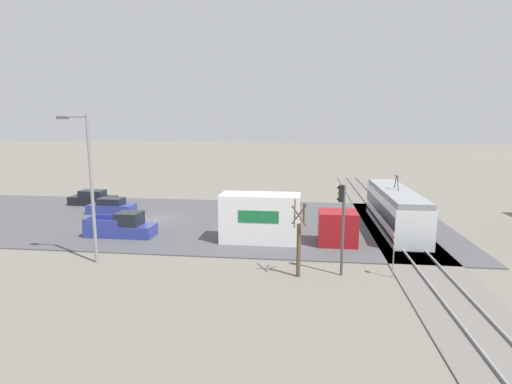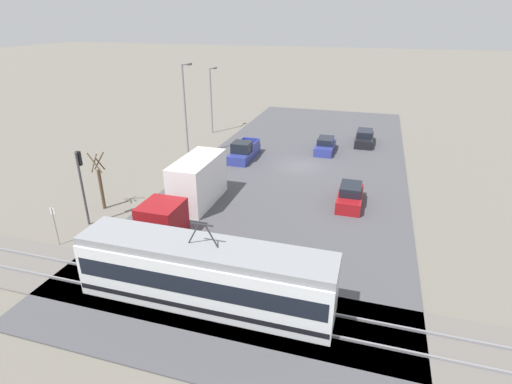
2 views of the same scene
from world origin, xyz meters
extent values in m
plane|color=slate|center=(0.00, 0.00, 0.00)|extent=(320.00, 320.00, 0.00)
cube|color=#4C4C51|center=(0.00, 0.00, 0.04)|extent=(19.38, 50.85, 0.08)
cube|color=slate|center=(0.00, 20.70, 0.04)|extent=(63.41, 4.40, 0.08)
cube|color=gray|center=(0.00, 19.98, 0.15)|extent=(62.14, 0.10, 0.14)
cube|color=gray|center=(0.00, 21.42, 0.15)|extent=(62.14, 0.10, 0.14)
cube|color=white|center=(0.72, 20.70, 1.50)|extent=(12.71, 2.65, 2.83)
cube|color=black|center=(0.72, 20.70, 1.83)|extent=(12.33, 2.68, 0.94)
cube|color=black|center=(0.72, 20.70, 0.62)|extent=(12.58, 2.69, 0.27)
cube|color=gray|center=(0.72, 20.70, 3.12)|extent=(12.71, 2.44, 0.40)
cylinder|color=#2D2D33|center=(0.27, 20.70, 3.87)|extent=(0.66, 0.07, 1.15)
cylinder|color=#2D2D33|center=(1.17, 20.70, 3.87)|extent=(0.66, 0.07, 1.15)
cube|color=#2D2D33|center=(0.72, 20.70, 4.42)|extent=(1.10, 0.08, 0.06)
cube|color=maroon|center=(5.85, 15.68, 1.27)|extent=(2.44, 2.69, 2.39)
cube|color=white|center=(5.85, 10.13, 1.83)|extent=(2.44, 5.72, 3.51)
cube|color=#196B38|center=(7.08, 10.13, 2.19)|extent=(0.02, 2.86, 0.88)
cube|color=navy|center=(5.77, -0.65, 0.53)|extent=(1.90, 5.22, 0.90)
cube|color=black|center=(5.77, 0.08, 1.47)|extent=(1.75, 1.77, 0.98)
cube|color=navy|center=(6.65, -1.75, 1.25)|extent=(0.11, 2.61, 0.53)
cube|color=navy|center=(4.90, -1.75, 1.25)|extent=(0.11, 2.61, 0.53)
cube|color=navy|center=(5.77, -3.15, 1.25)|extent=(1.75, 0.21, 0.53)
cube|color=red|center=(6.51, -3.23, 0.80)|extent=(0.14, 0.04, 0.18)
cube|color=maroon|center=(-5.24, 7.22, 0.54)|extent=(1.78, 4.24, 0.93)
cube|color=black|center=(-5.24, 7.22, 1.35)|extent=(1.53, 2.20, 0.68)
cube|color=navy|center=(-1.71, -5.18, 0.51)|extent=(1.79, 4.41, 0.86)
cube|color=black|center=(-1.71, -5.18, 1.26)|extent=(1.54, 2.29, 0.63)
cube|color=black|center=(-5.50, -9.20, 0.53)|extent=(1.88, 4.76, 0.90)
cube|color=black|center=(-5.50, -9.20, 1.31)|extent=(1.62, 2.48, 0.66)
cylinder|color=#47474C|center=(11.76, 15.48, 2.61)|extent=(0.16, 0.16, 5.22)
cube|color=black|center=(11.76, 15.30, 4.75)|extent=(0.28, 0.22, 0.95)
sphere|color=#390606|center=(11.76, 15.18, 5.07)|extent=(0.18, 0.18, 0.18)
sphere|color=yellow|center=(11.76, 15.18, 4.75)|extent=(0.18, 0.18, 0.18)
sphere|color=black|center=(11.76, 15.18, 4.43)|extent=(0.18, 0.18, 0.18)
cylinder|color=brown|center=(12.28, 13.03, 1.54)|extent=(0.24, 0.24, 3.08)
cylinder|color=brown|center=(12.53, 13.03, 3.57)|extent=(0.09, 0.87, 1.19)
cylinder|color=brown|center=(12.28, 13.28, 3.68)|extent=(1.05, 0.09, 1.44)
cylinder|color=brown|center=(12.03, 13.03, 3.57)|extent=(0.09, 0.87, 1.19)
cylinder|color=brown|center=(12.28, 12.78, 3.68)|extent=(1.05, 0.09, 1.44)
cylinder|color=gray|center=(11.42, 0.43, 4.56)|extent=(0.20, 0.20, 9.11)
cylinder|color=gray|center=(11.42, -0.37, 8.99)|extent=(0.12, 1.60, 0.12)
cube|color=#515156|center=(11.42, -1.12, 8.93)|extent=(0.36, 0.60, 0.18)
cylinder|color=gray|center=(11.78, 18.31, 1.28)|extent=(0.06, 0.06, 2.56)
cube|color=white|center=(11.78, 18.28, 2.34)|extent=(0.32, 0.02, 0.44)
cube|color=red|center=(11.78, 18.27, 2.34)|extent=(0.31, 0.01, 0.10)
camera|label=1|loc=(33.96, 13.31, 8.49)|focal=28.00mm
camera|label=2|loc=(-6.31, 35.47, 13.22)|focal=28.00mm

